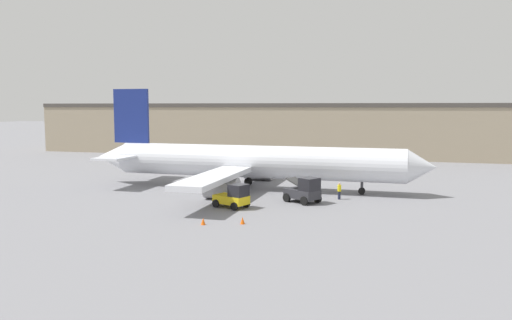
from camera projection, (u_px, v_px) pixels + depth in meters
ground_plane at (256, 189)px, 53.97m from camera, size 400.00×400.00×0.00m
terminal_building at (284, 129)px, 92.91m from camera, size 94.48×13.34×9.46m
airplane at (247, 162)px, 53.92m from camera, size 37.88×30.90×10.92m
ground_crew_worker at (339, 190)px, 48.10m from camera, size 0.36×0.36×1.63m
baggage_tug at (234, 197)px, 44.11m from camera, size 3.43×2.84×2.15m
belt_loader_truck at (304, 191)px, 46.39m from camera, size 3.69×3.40×2.41m
safety_cone_near at (203, 221)px, 37.84m from camera, size 0.36×0.36×0.55m
safety_cone_far at (243, 220)px, 38.09m from camera, size 0.36×0.36×0.55m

